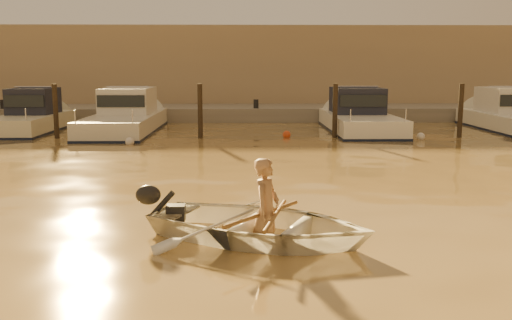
{
  "coord_description": "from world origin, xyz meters",
  "views": [
    {
      "loc": [
        1.41,
        -7.27,
        2.63
      ],
      "look_at": [
        1.65,
        4.15,
        0.75
      ],
      "focal_mm": 40.0,
      "sensor_mm": 36.0,
      "label": 1
    }
  ],
  "objects_px": {
    "person": "(266,210)",
    "dinghy": "(260,225)",
    "moored_boat_4": "(360,116)",
    "moored_boat_2": "(125,116)",
    "moored_boat_1": "(30,116)",
    "waterfront_building": "(220,70)"
  },
  "relations": [
    {
      "from": "person",
      "to": "dinghy",
      "type": "bearing_deg",
      "value": 90.0
    },
    {
      "from": "moored_boat_4",
      "to": "moored_boat_2",
      "type": "bearing_deg",
      "value": 180.0
    },
    {
      "from": "person",
      "to": "moored_boat_1",
      "type": "xyz_separation_m",
      "value": [
        -9.02,
        14.89,
        0.14
      ]
    },
    {
      "from": "dinghy",
      "to": "person",
      "type": "xyz_separation_m",
      "value": [
        0.09,
        -0.04,
        0.24
      ]
    },
    {
      "from": "moored_boat_4",
      "to": "waterfront_building",
      "type": "distance_m",
      "value": 12.74
    },
    {
      "from": "moored_boat_2",
      "to": "waterfront_building",
      "type": "height_order",
      "value": "waterfront_building"
    },
    {
      "from": "person",
      "to": "moored_boat_1",
      "type": "relative_size",
      "value": 0.25
    },
    {
      "from": "dinghy",
      "to": "moored_boat_4",
      "type": "relative_size",
      "value": 0.47
    },
    {
      "from": "person",
      "to": "moored_boat_1",
      "type": "bearing_deg",
      "value": 54.7
    },
    {
      "from": "dinghy",
      "to": "moored_boat_2",
      "type": "relative_size",
      "value": 0.43
    },
    {
      "from": "moored_boat_2",
      "to": "moored_boat_4",
      "type": "relative_size",
      "value": 1.09
    },
    {
      "from": "dinghy",
      "to": "person",
      "type": "distance_m",
      "value": 0.26
    },
    {
      "from": "person",
      "to": "moored_boat_2",
      "type": "height_order",
      "value": "moored_boat_2"
    },
    {
      "from": "person",
      "to": "waterfront_building",
      "type": "distance_m",
      "value": 26.02
    },
    {
      "from": "moored_boat_2",
      "to": "waterfront_building",
      "type": "bearing_deg",
      "value": 72.7
    },
    {
      "from": "person",
      "to": "waterfront_building",
      "type": "bearing_deg",
      "value": 27.35
    },
    {
      "from": "person",
      "to": "moored_boat_1",
      "type": "distance_m",
      "value": 17.41
    },
    {
      "from": "dinghy",
      "to": "waterfront_building",
      "type": "bearing_deg",
      "value": 27.15
    },
    {
      "from": "dinghy",
      "to": "moored_boat_4",
      "type": "bearing_deg",
      "value": 6.56
    },
    {
      "from": "moored_boat_2",
      "to": "moored_boat_4",
      "type": "xyz_separation_m",
      "value": [
        9.6,
        0.0,
        0.0
      ]
    },
    {
      "from": "moored_boat_2",
      "to": "waterfront_building",
      "type": "relative_size",
      "value": 0.18
    },
    {
      "from": "moored_boat_1",
      "to": "waterfront_building",
      "type": "relative_size",
      "value": 0.14
    }
  ]
}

